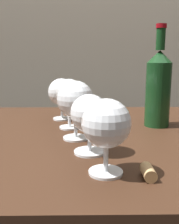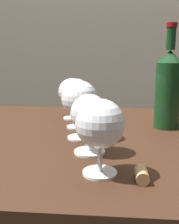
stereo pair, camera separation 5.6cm
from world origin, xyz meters
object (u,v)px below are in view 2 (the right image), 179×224
(wine_glass_amber, at_px, (100,126))
(wine_glass_merlot, at_px, (77,93))
(wine_glass_empty, at_px, (80,100))
(cork, at_px, (142,174))
(wine_glass_rose, at_px, (72,93))
(wine_bottle, at_px, (168,88))
(wine_glass_chardonnay, at_px, (90,115))

(wine_glass_amber, bearing_deg, wine_glass_merlot, 104.94)
(wine_glass_empty, bearing_deg, cork, -59.76)
(wine_glass_rose, xyz_separation_m, cork, (0.18, -0.44, -0.08))
(wine_glass_merlot, bearing_deg, cork, -64.99)
(wine_glass_amber, height_order, wine_bottle, wine_bottle)
(wine_bottle, bearing_deg, cork, -106.73)
(wine_glass_rose, height_order, wine_bottle, wine_bottle)
(wine_glass_empty, bearing_deg, wine_glass_amber, -73.57)
(wine_glass_empty, xyz_separation_m, wine_glass_merlot, (-0.02, 0.10, 0.00))
(wine_glass_amber, xyz_separation_m, wine_glass_chardonnay, (-0.03, 0.10, -0.00))
(wine_glass_empty, relative_size, wine_glass_rose, 1.09)
(wine_glass_empty, xyz_separation_m, cork, (0.13, -0.23, -0.09))
(wine_glass_chardonnay, height_order, cork, wine_glass_chardonnay)
(wine_glass_rose, height_order, cork, wine_glass_rose)
(wine_glass_merlot, xyz_separation_m, wine_glass_rose, (-0.03, 0.11, -0.01))
(wine_bottle, relative_size, cork, 6.99)
(wine_glass_chardonnay, height_order, wine_bottle, wine_bottle)
(wine_glass_rose, distance_m, cork, 0.48)
(wine_glass_empty, distance_m, wine_bottle, 0.27)
(wine_glass_merlot, distance_m, cork, 0.37)
(wine_glass_empty, bearing_deg, wine_glass_rose, 103.74)
(wine_glass_rose, bearing_deg, wine_glass_chardonnay, -74.83)
(wine_glass_chardonnay, xyz_separation_m, wine_bottle, (0.20, 0.23, 0.03))
(wine_glass_amber, bearing_deg, wine_bottle, 62.05)
(wine_glass_empty, bearing_deg, wine_bottle, 28.34)
(wine_glass_amber, bearing_deg, wine_glass_rose, 105.06)
(wine_glass_amber, height_order, cork, wine_glass_amber)
(wine_glass_amber, distance_m, cork, 0.11)
(wine_glass_chardonnay, bearing_deg, wine_glass_merlot, 105.04)
(wine_glass_merlot, distance_m, wine_bottle, 0.26)
(wine_glass_amber, xyz_separation_m, cork, (0.07, -0.02, -0.08))
(wine_glass_amber, bearing_deg, cork, -15.68)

